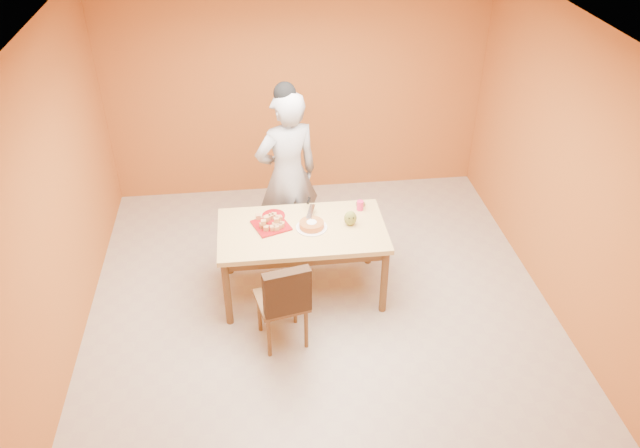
{
  "coord_description": "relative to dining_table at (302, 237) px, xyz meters",
  "views": [
    {
      "loc": [
        -0.55,
        -4.47,
        4.11
      ],
      "look_at": [
        0.01,
        0.3,
        0.88
      ],
      "focal_mm": 35.0,
      "sensor_mm": 36.0,
      "label": 1
    }
  ],
  "objects": [
    {
      "name": "sponge_cake",
      "position": [
        0.09,
        0.0,
        0.13
      ],
      "size": [
        0.31,
        0.31,
        0.05
      ],
      "primitive_type": "cylinder",
      "rotation": [
        0.0,
        0.0,
        -0.39
      ],
      "color": "#C96C34",
      "rests_on": "white_cake_plate"
    },
    {
      "name": "magenta_glass",
      "position": [
        0.61,
        0.27,
        0.14
      ],
      "size": [
        0.09,
        0.09,
        0.1
      ],
      "primitive_type": "cylinder",
      "rotation": [
        0.0,
        0.0,
        -0.31
      ],
      "color": "#E1215C",
      "rests_on": "dining_table"
    },
    {
      "name": "red_dinner_plate",
      "position": [
        -0.26,
        0.25,
        0.1
      ],
      "size": [
        0.25,
        0.25,
        0.01
      ],
      "primitive_type": "cylinder",
      "rotation": [
        0.0,
        0.0,
        -0.1
      ],
      "color": "maroon",
      "rests_on": "dining_table"
    },
    {
      "name": "white_cake_plate",
      "position": [
        0.09,
        0.0,
        0.1
      ],
      "size": [
        0.36,
        0.36,
        0.01
      ],
      "primitive_type": "cylinder",
      "rotation": [
        0.0,
        0.0,
        -0.21
      ],
      "color": "white",
      "rests_on": "dining_table"
    },
    {
      "name": "ceiling",
      "position": [
        0.14,
        -0.41,
        2.03
      ],
      "size": [
        5.0,
        5.0,
        0.0
      ],
      "primitive_type": "plane",
      "rotation": [
        3.14,
        0.0,
        0.0
      ],
      "color": "white",
      "rests_on": "wall_back"
    },
    {
      "name": "wall_left",
      "position": [
        -2.11,
        -0.41,
        0.68
      ],
      "size": [
        0.0,
        5.0,
        5.0
      ],
      "primitive_type": "plane",
      "rotation": [
        1.57,
        0.0,
        1.57
      ],
      "color": "#B9672A",
      "rests_on": "floor"
    },
    {
      "name": "egg_ornament",
      "position": [
        0.47,
        0.01,
        0.17
      ],
      "size": [
        0.12,
        0.1,
        0.15
      ],
      "primitive_type": "ellipsoid",
      "rotation": [
        0.0,
        0.0,
        -0.03
      ],
      "color": "olive",
      "rests_on": "dining_table"
    },
    {
      "name": "dining_chair",
      "position": [
        -0.25,
        -0.68,
        -0.18
      ],
      "size": [
        0.51,
        0.58,
        0.93
      ],
      "rotation": [
        0.0,
        0.0,
        0.21
      ],
      "color": "brown",
      "rests_on": "floor"
    },
    {
      "name": "checker_tin",
      "position": [
        0.63,
        0.35,
        0.11
      ],
      "size": [
        0.11,
        0.11,
        0.03
      ],
      "primitive_type": "cylinder",
      "rotation": [
        0.0,
        0.0,
        0.17
      ],
      "color": "#33180E",
      "rests_on": "dining_table"
    },
    {
      "name": "cake_server",
      "position": [
        0.1,
        0.18,
        0.17
      ],
      "size": [
        0.12,
        0.27,
        0.01
      ],
      "primitive_type": "cube",
      "rotation": [
        0.0,
        0.0,
        -0.26
      ],
      "color": "silver",
      "rests_on": "sponge_cake"
    },
    {
      "name": "wall_right",
      "position": [
        2.39,
        -0.41,
        0.68
      ],
      "size": [
        0.0,
        5.0,
        5.0
      ],
      "primitive_type": "plane",
      "rotation": [
        1.57,
        0.0,
        -1.57
      ],
      "color": "#B9672A",
      "rests_on": "floor"
    },
    {
      "name": "pastry_pile",
      "position": [
        -0.29,
        0.08,
        0.16
      ],
      "size": [
        0.28,
        0.28,
        0.09
      ],
      "primitive_type": null,
      "color": "tan",
      "rests_on": "pastry_platter"
    },
    {
      "name": "pastry_platter",
      "position": [
        -0.29,
        0.08,
        0.1
      ],
      "size": [
        0.4,
        0.4,
        0.02
      ],
      "primitive_type": "cube",
      "rotation": [
        0.0,
        0.0,
        0.35
      ],
      "color": "maroon",
      "rests_on": "dining_table"
    },
    {
      "name": "floor",
      "position": [
        0.14,
        -0.41,
        -0.67
      ],
      "size": [
        5.0,
        5.0,
        0.0
      ],
      "primitive_type": "plane",
      "color": "#BCAFA0",
      "rests_on": "ground"
    },
    {
      "name": "dining_table",
      "position": [
        0.0,
        0.0,
        0.0
      ],
      "size": [
        1.6,
        0.9,
        0.76
      ],
      "color": "tan",
      "rests_on": "floor"
    },
    {
      "name": "wall_back",
      "position": [
        0.14,
        2.09,
        0.68
      ],
      "size": [
        4.5,
        0.0,
        4.5
      ],
      "primitive_type": "plane",
      "rotation": [
        1.57,
        0.0,
        0.0
      ],
      "color": "#B9672A",
      "rests_on": "floor"
    },
    {
      "name": "person",
      "position": [
        -0.08,
        0.73,
        0.27
      ],
      "size": [
        0.79,
        0.64,
        1.87
      ],
      "primitive_type": "imported",
      "rotation": [
        0.0,
        0.0,
        3.47
      ],
      "color": "#969598",
      "rests_on": "floor"
    }
  ]
}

